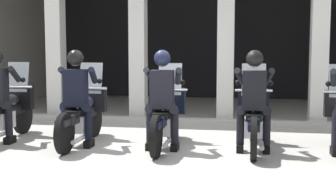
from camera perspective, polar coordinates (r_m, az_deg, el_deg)
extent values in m
plane|color=#A8A59E|center=(10.68, 2.49, -3.18)|extent=(80.00, 80.00, 0.00)
cube|color=black|center=(14.87, 4.16, 5.52)|extent=(10.63, 0.24, 3.19)
cube|color=#BCB7AD|center=(14.09, -18.59, 5.22)|extent=(0.30, 5.18, 3.19)
cube|color=silver|center=(11.06, -13.41, 4.13)|extent=(0.35, 0.36, 2.75)
cube|color=silver|center=(10.46, -3.62, 4.19)|extent=(0.35, 0.36, 2.75)
cube|color=silver|center=(10.19, 7.01, 4.11)|extent=(0.35, 0.36, 2.75)
cube|color=silver|center=(10.27, 17.83, 3.89)|extent=(0.35, 0.36, 2.75)
cube|color=#B7B5AD|center=(9.91, 1.19, -3.54)|extent=(10.23, 0.24, 0.12)
cylinder|color=black|center=(9.22, -17.21, -2.87)|extent=(0.09, 0.64, 0.64)
cube|color=black|center=(9.19, -17.25, -1.59)|extent=(0.14, 0.44, 0.08)
cube|color=silver|center=(8.56, -19.49, -3.26)|extent=(0.28, 0.44, 0.28)
cube|color=black|center=(8.59, -19.36, -2.36)|extent=(0.18, 1.24, 0.16)
ellipsoid|color=black|center=(8.75, -18.70, -0.99)|extent=(0.26, 0.48, 0.22)
cylinder|color=silver|center=(9.14, -17.43, -1.44)|extent=(0.05, 0.24, 0.53)
cube|color=black|center=(9.07, -17.63, -0.60)|extent=(0.52, 0.16, 0.44)
sphere|color=silver|center=(9.15, -17.34, -0.41)|extent=(0.18, 0.18, 0.18)
cube|color=silver|center=(9.02, -17.76, 1.75)|extent=(0.40, 0.14, 0.54)
cylinder|color=silver|center=(8.96, -17.96, 0.60)|extent=(0.62, 0.04, 0.04)
cube|color=#14193F|center=(8.46, -19.73, 0.86)|extent=(0.05, 0.02, 0.32)
cylinder|color=black|center=(8.34, -19.16, -1.47)|extent=(0.26, 0.29, 0.17)
cylinder|color=black|center=(8.35, -18.73, -3.36)|extent=(0.12, 0.12, 0.53)
cube|color=black|center=(8.42, -18.63, -5.53)|extent=(0.11, 0.26, 0.12)
cylinder|color=black|center=(8.44, -18.11, 2.06)|extent=(0.19, 0.48, 0.31)
sphere|color=black|center=(8.62, -17.20, 1.42)|extent=(0.09, 0.09, 0.09)
cylinder|color=black|center=(8.63, -8.93, -3.26)|extent=(0.09, 0.64, 0.64)
cylinder|color=black|center=(7.34, -12.44, -4.94)|extent=(0.09, 0.64, 0.64)
cube|color=black|center=(8.60, -8.96, -1.89)|extent=(0.14, 0.44, 0.08)
cube|color=silver|center=(7.92, -10.68, -3.74)|extent=(0.28, 0.44, 0.28)
cube|color=black|center=(7.95, -10.57, -2.76)|extent=(0.18, 1.24, 0.16)
ellipsoid|color=#1E2338|center=(8.13, -10.06, -1.28)|extent=(0.26, 0.48, 0.22)
cube|color=black|center=(7.77, -11.04, -2.44)|extent=(0.24, 0.52, 0.10)
cube|color=black|center=(7.36, -12.30, -3.51)|extent=(0.16, 0.48, 0.10)
cylinder|color=silver|center=(8.54, -9.09, -1.74)|extent=(0.05, 0.24, 0.53)
cube|color=black|center=(8.46, -9.24, -0.85)|extent=(0.52, 0.16, 0.44)
sphere|color=silver|center=(8.56, -9.02, -0.64)|extent=(0.18, 0.18, 0.18)
cube|color=silver|center=(8.41, -9.32, 1.67)|extent=(0.40, 0.14, 0.54)
cylinder|color=silver|center=(8.35, -9.48, 0.44)|extent=(0.62, 0.04, 0.04)
cylinder|color=silver|center=(7.59, -10.72, -5.65)|extent=(0.07, 0.55, 0.07)
cube|color=black|center=(7.71, -11.15, 0.48)|extent=(0.36, 0.22, 0.60)
cube|color=#14193F|center=(7.82, -10.84, 0.71)|extent=(0.05, 0.02, 0.32)
sphere|color=tan|center=(7.70, -11.16, 3.87)|extent=(0.21, 0.21, 0.21)
sphere|color=black|center=(7.70, -11.17, 4.09)|extent=(0.26, 0.26, 0.26)
cylinder|color=black|center=(7.71, -10.08, -1.81)|extent=(0.26, 0.29, 0.17)
cylinder|color=black|center=(7.73, -9.62, -3.85)|extent=(0.12, 0.12, 0.53)
cube|color=black|center=(7.80, -9.56, -6.19)|extent=(0.11, 0.26, 0.12)
cylinder|color=black|center=(7.81, -12.01, -1.75)|extent=(0.26, 0.29, 0.17)
cylinder|color=black|center=(7.87, -12.38, -3.73)|extent=(0.12, 0.12, 0.53)
cube|color=black|center=(7.94, -12.30, -6.03)|extent=(0.11, 0.26, 0.12)
cylinder|color=black|center=(7.83, -9.07, 2.00)|extent=(0.19, 0.48, 0.31)
sphere|color=black|center=(8.03, -8.31, 1.32)|extent=(0.09, 0.09, 0.09)
cylinder|color=black|center=(7.99, -12.07, 2.02)|extent=(0.19, 0.48, 0.31)
sphere|color=black|center=(8.20, -11.76, 1.35)|extent=(0.09, 0.09, 0.09)
cylinder|color=black|center=(8.29, 0.41, -3.56)|extent=(0.09, 0.64, 0.64)
cylinder|color=black|center=(6.94, -1.48, -5.42)|extent=(0.09, 0.64, 0.64)
cube|color=black|center=(8.26, 0.41, -2.14)|extent=(0.14, 0.44, 0.08)
cube|color=silver|center=(7.56, -0.52, -4.10)|extent=(0.28, 0.44, 0.28)
cube|color=black|center=(7.58, -0.45, -3.07)|extent=(0.18, 1.24, 0.16)
ellipsoid|color=#B2B2B7|center=(7.77, -0.16, -1.51)|extent=(0.26, 0.48, 0.22)
cube|color=black|center=(7.40, -0.70, -2.75)|extent=(0.24, 0.52, 0.10)
cube|color=black|center=(6.96, -1.38, -3.91)|extent=(0.16, 0.48, 0.10)
cylinder|color=silver|center=(8.20, 0.34, -1.97)|extent=(0.05, 0.24, 0.53)
cube|color=black|center=(8.12, 0.27, -1.05)|extent=(0.52, 0.16, 0.44)
sphere|color=silver|center=(8.22, 0.39, -0.83)|extent=(0.18, 0.18, 0.18)
cube|color=silver|center=(8.07, 0.25, 1.58)|extent=(0.40, 0.14, 0.54)
cylinder|color=silver|center=(8.00, 0.16, 0.29)|extent=(0.62, 0.04, 0.04)
cylinder|color=silver|center=(7.24, -0.07, -6.12)|extent=(0.07, 0.55, 0.07)
cube|color=black|center=(7.33, -0.73, 0.32)|extent=(0.36, 0.22, 0.60)
cube|color=black|center=(7.45, -0.56, 0.56)|extent=(0.05, 0.02, 0.32)
sphere|color=tan|center=(7.32, -0.70, 3.88)|extent=(0.21, 0.21, 0.21)
sphere|color=#191E38|center=(7.32, -0.70, 4.12)|extent=(0.26, 0.26, 0.26)
cylinder|color=black|center=(7.36, 0.38, -2.08)|extent=(0.26, 0.29, 0.17)
cylinder|color=black|center=(7.40, 0.83, -4.20)|extent=(0.12, 0.12, 0.53)
cube|color=black|center=(7.47, 0.84, -6.65)|extent=(0.11, 0.26, 0.12)
cylinder|color=black|center=(7.41, -1.76, -2.03)|extent=(0.26, 0.29, 0.17)
cylinder|color=black|center=(7.47, -2.21, -4.11)|extent=(0.12, 0.12, 0.53)
cube|color=black|center=(7.54, -2.18, -6.53)|extent=(0.11, 0.26, 0.12)
cylinder|color=black|center=(7.50, 1.24, 1.90)|extent=(0.19, 0.48, 0.31)
sphere|color=black|center=(7.71, 1.77, 1.19)|extent=(0.09, 0.09, 0.09)
cylinder|color=black|center=(7.58, -2.05, 1.94)|extent=(0.19, 0.48, 0.31)
sphere|color=black|center=(7.80, -2.02, 1.24)|extent=(0.09, 0.09, 0.09)
cylinder|color=black|center=(8.27, 10.25, -3.68)|extent=(0.09, 0.64, 0.64)
cylinder|color=black|center=(6.89, 10.35, -5.59)|extent=(0.09, 0.64, 0.64)
cube|color=black|center=(8.24, 10.28, -2.25)|extent=(0.14, 0.44, 0.08)
cube|color=silver|center=(7.52, 10.31, -4.24)|extent=(0.28, 0.44, 0.28)
cube|color=black|center=(7.55, 10.32, -3.21)|extent=(0.18, 1.24, 0.16)
ellipsoid|color=black|center=(7.74, 10.33, -1.64)|extent=(0.26, 0.48, 0.22)
cube|color=black|center=(7.36, 10.34, -2.89)|extent=(0.24, 0.52, 0.10)
cube|color=black|center=(6.92, 10.37, -4.07)|extent=(0.16, 0.48, 0.10)
cylinder|color=silver|center=(8.18, 10.29, -2.09)|extent=(0.05, 0.24, 0.53)
cube|color=black|center=(8.10, 10.31, -1.17)|extent=(0.52, 0.16, 0.44)
sphere|color=silver|center=(8.19, 10.31, -0.94)|extent=(0.18, 0.18, 0.18)
cube|color=silver|center=(8.04, 10.36, 1.47)|extent=(0.40, 0.14, 0.54)
cylinder|color=silver|center=(7.98, 10.34, 0.17)|extent=(0.62, 0.04, 0.04)
cylinder|color=silver|center=(7.22, 11.26, -6.26)|extent=(0.07, 0.55, 0.07)
cube|color=black|center=(7.29, 10.40, 0.20)|extent=(0.36, 0.22, 0.60)
cube|color=#14193F|center=(7.41, 10.40, 0.44)|extent=(0.05, 0.02, 0.32)
sphere|color=tan|center=(7.28, 10.47, 3.78)|extent=(0.21, 0.21, 0.21)
sphere|color=black|center=(7.28, 10.47, 4.01)|extent=(0.26, 0.26, 0.26)
cylinder|color=black|center=(7.35, 11.45, -2.21)|extent=(0.26, 0.29, 0.17)
cylinder|color=black|center=(7.40, 11.87, -4.33)|extent=(0.12, 0.12, 0.53)
cube|color=black|center=(7.47, 11.82, -6.77)|extent=(0.11, 0.26, 0.12)
cylinder|color=black|center=(7.35, 9.26, -2.18)|extent=(0.26, 0.29, 0.17)
cylinder|color=black|center=(7.39, 8.76, -4.28)|extent=(0.12, 0.12, 0.53)
cube|color=black|center=(7.47, 8.73, -6.72)|extent=(0.11, 0.26, 0.12)
cylinder|color=black|center=(7.51, 12.09, 1.78)|extent=(0.19, 0.48, 0.31)
sphere|color=black|center=(7.73, 12.31, 1.07)|extent=(0.09, 0.09, 0.09)
cylinder|color=black|center=(7.51, 8.73, 1.84)|extent=(0.19, 0.48, 0.31)
sphere|color=black|center=(7.73, 8.45, 1.14)|extent=(0.09, 0.09, 0.09)
cylinder|color=black|center=(7.51, 19.67, -4.40)|extent=(0.12, 0.12, 0.53)
cube|color=black|center=(7.58, 19.57, -6.81)|extent=(0.11, 0.26, 0.12)
cylinder|color=black|center=(7.62, 19.45, 1.63)|extent=(0.19, 0.48, 0.31)
sphere|color=black|center=(7.82, 18.88, 0.94)|extent=(0.09, 0.09, 0.09)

